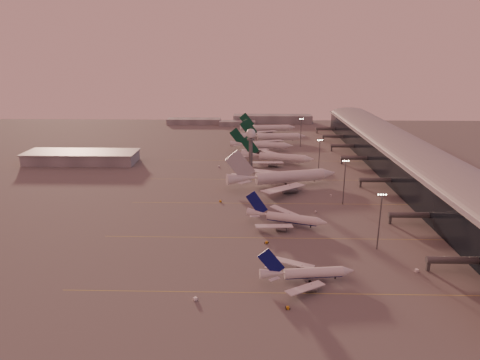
{
  "coord_description": "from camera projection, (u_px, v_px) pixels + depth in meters",
  "views": [
    {
      "loc": [
        4.77,
        -164.21,
        79.35
      ],
      "look_at": [
        -1.12,
        72.25,
        8.0
      ],
      "focal_mm": 32.0,
      "sensor_mm": 36.0,
      "label": 1
    }
  ],
  "objects": [
    {
      "name": "distant_horizon",
      "position": [
        249.0,
        120.0,
        490.2
      ],
      "size": [
        165.0,
        37.5,
        9.0
      ],
      "color": "slate",
      "rests_on": "ground"
    },
    {
      "name": "gsv_truck_b",
      "position": [
        316.0,
        211.0,
        218.83
      ],
      "size": [
        4.93,
        3.43,
        1.88
      ],
      "color": "white",
      "rests_on": "ground"
    },
    {
      "name": "narrowbody_near",
      "position": [
        307.0,
        274.0,
        152.88
      ],
      "size": [
        35.15,
        27.91,
        13.75
      ],
      "color": "silver",
      "rests_on": "ground"
    },
    {
      "name": "greentail_b",
      "position": [
        261.0,
        147.0,
        355.19
      ],
      "size": [
        52.31,
        42.13,
        18.99
      ],
      "color": "silver",
      "rests_on": "ground"
    },
    {
      "name": "ground",
      "position": [
        238.0,
        248.0,
        180.19
      ],
      "size": [
        700.0,
        700.0,
        0.0
      ],
      "primitive_type": "plane",
      "color": "#565454",
      "rests_on": "ground"
    },
    {
      "name": "greentail_d",
      "position": [
        268.0,
        129.0,
        433.29
      ],
      "size": [
        57.16,
        45.89,
        20.82
      ],
      "color": "silver",
      "rests_on": "ground"
    },
    {
      "name": "gsv_truck_c",
      "position": [
        221.0,
        200.0,
        234.46
      ],
      "size": [
        5.5,
        3.96,
        2.1
      ],
      "color": "orange",
      "rests_on": "ground"
    },
    {
      "name": "taxiway_markings",
      "position": [
        296.0,
        203.0,
        233.07
      ],
      "size": [
        180.0,
        185.25,
        0.02
      ],
      "color": "gold",
      "rests_on": "ground"
    },
    {
      "name": "gsv_truck_d",
      "position": [
        219.0,
        165.0,
        305.2
      ],
      "size": [
        3.28,
        5.89,
        2.25
      ],
      "color": "white",
      "rests_on": "ground"
    },
    {
      "name": "narrowbody_mid",
      "position": [
        286.0,
        219.0,
        202.37
      ],
      "size": [
        38.25,
        30.02,
        15.47
      ],
      "color": "silver",
      "rests_on": "ground"
    },
    {
      "name": "mast_d",
      "position": [
        301.0,
        131.0,
        366.5
      ],
      "size": [
        3.6,
        0.56,
        25.0
      ],
      "color": "#4E5055",
      "rests_on": "ground"
    },
    {
      "name": "radar_tower",
      "position": [
        251.0,
        141.0,
        288.88
      ],
      "size": [
        6.4,
        6.4,
        31.1
      ],
      "color": "#4E5055",
      "rests_on": "ground"
    },
    {
      "name": "gsv_tug_hangar",
      "position": [
        293.0,
        158.0,
        329.57
      ],
      "size": [
        4.21,
        3.0,
        1.1
      ],
      "color": "orange",
      "rests_on": "ground"
    },
    {
      "name": "gsv_catering_a",
      "position": [
        418.0,
        266.0,
        159.53
      ],
      "size": [
        6.25,
        4.41,
        4.7
      ],
      "color": "white",
      "rests_on": "ground"
    },
    {
      "name": "mast_b",
      "position": [
        344.0,
        180.0,
        227.55
      ],
      "size": [
        3.6,
        0.56,
        25.0
      ],
      "color": "#4E5055",
      "rests_on": "ground"
    },
    {
      "name": "gsv_tug_far",
      "position": [
        268.0,
        180.0,
        274.06
      ],
      "size": [
        3.64,
        3.48,
        0.9
      ],
      "color": "white",
      "rests_on": "ground"
    },
    {
      "name": "gsv_tug_near",
      "position": [
        288.0,
        308.0,
        137.03
      ],
      "size": [
        2.25,
        3.28,
        0.87
      ],
      "color": "orange",
      "rests_on": "ground"
    },
    {
      "name": "mast_a",
      "position": [
        380.0,
        219.0,
        174.84
      ],
      "size": [
        3.6,
        0.56,
        25.0
      ],
      "color": "#4E5055",
      "rests_on": "ground"
    },
    {
      "name": "greentail_c",
      "position": [
        273.0,
        138.0,
        387.76
      ],
      "size": [
        60.07,
        48.37,
        21.81
      ],
      "color": "silver",
      "rests_on": "ground"
    },
    {
      "name": "gsv_truck_a",
      "position": [
        197.0,
        297.0,
        141.76
      ],
      "size": [
        6.08,
        5.23,
        2.41
      ],
      "color": "white",
      "rests_on": "ground"
    },
    {
      "name": "widebody_white",
      "position": [
        283.0,
        180.0,
        260.84
      ],
      "size": [
        68.9,
        54.46,
        24.86
      ],
      "color": "silver",
      "rests_on": "ground"
    },
    {
      "name": "mast_c",
      "position": [
        319.0,
        156.0,
        280.31
      ],
      "size": [
        3.6,
        0.56,
        25.0
      ],
      "color": "#4E5055",
      "rests_on": "ground"
    },
    {
      "name": "hangar",
      "position": [
        82.0,
        157.0,
        315.8
      ],
      "size": [
        82.0,
        27.0,
        8.5
      ],
      "color": "slate",
      "rests_on": "ground"
    },
    {
      "name": "gsv_catering_b",
      "position": [
        331.0,
        193.0,
        243.34
      ],
      "size": [
        4.44,
        2.29,
        3.55
      ],
      "color": "white",
      "rests_on": "ground"
    },
    {
      "name": "greentail_a",
      "position": [
        277.0,
        159.0,
        314.32
      ],
      "size": [
        54.0,
        43.07,
        20.03
      ],
      "color": "silver",
      "rests_on": "ground"
    },
    {
      "name": "terminal",
      "position": [
        408.0,
        161.0,
        279.95
      ],
      "size": [
        57.0,
        362.0,
        23.04
      ],
      "color": "black",
      "rests_on": "ground"
    },
    {
      "name": "gsv_tug_mid",
      "position": [
        267.0,
        243.0,
        183.76
      ],
      "size": [
        3.77,
        3.43,
        0.93
      ],
      "color": "orange",
      "rests_on": "ground"
    }
  ]
}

